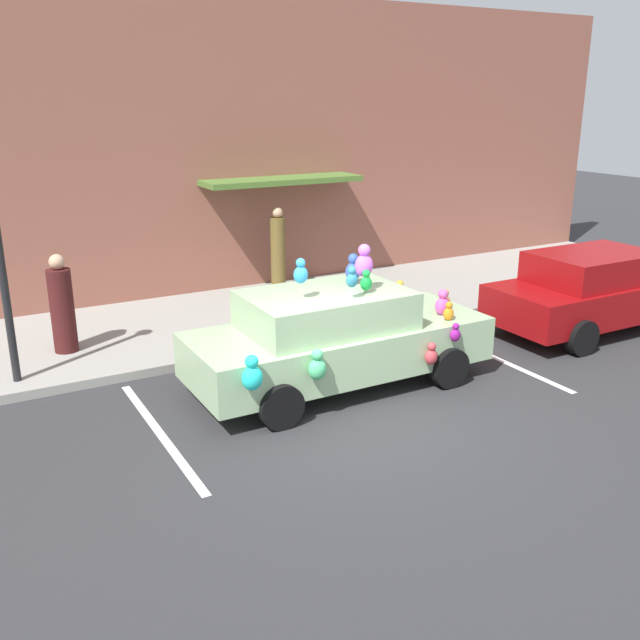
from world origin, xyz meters
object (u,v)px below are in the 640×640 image
at_px(parked_sedan_behind, 596,290).
at_px(teddy_bear_on_sidewalk, 279,319).
at_px(plush_covered_car, 337,337).
at_px(pedestrian_near_shopfront, 278,252).
at_px(pedestrian_walking_past, 62,307).

bearing_deg(parked_sedan_behind, teddy_bear_on_sidewalk, 157.42).
xyz_separation_m(plush_covered_car, pedestrian_near_shopfront, (1.46, 5.04, 0.22)).
bearing_deg(teddy_bear_on_sidewalk, pedestrian_near_shopfront, 64.02).
height_order(plush_covered_car, teddy_bear_on_sidewalk, plush_covered_car).
relative_size(teddy_bear_on_sidewalk, pedestrian_near_shopfront, 0.32).
xyz_separation_m(pedestrian_near_shopfront, pedestrian_walking_past, (-4.91, -1.78, -0.10)).
distance_m(parked_sedan_behind, teddy_bear_on_sidewalk, 6.09).
relative_size(plush_covered_car, teddy_bear_on_sidewalk, 7.73).
height_order(plush_covered_car, parked_sedan_behind, plush_covered_car).
relative_size(parked_sedan_behind, teddy_bear_on_sidewalk, 7.35).
bearing_deg(pedestrian_near_shopfront, pedestrian_walking_past, -160.06).
bearing_deg(parked_sedan_behind, pedestrian_walking_past, 160.26).
bearing_deg(plush_covered_car, pedestrian_walking_past, 136.59).
distance_m(teddy_bear_on_sidewalk, pedestrian_walking_past, 3.73).
height_order(plush_covered_car, pedestrian_walking_past, plush_covered_car).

